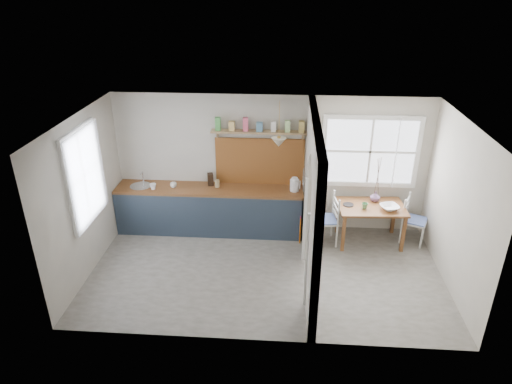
# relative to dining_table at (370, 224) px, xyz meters

# --- Properties ---
(floor) EXTENTS (5.80, 3.20, 0.01)m
(floor) POSITION_rel_dining_table_xyz_m (-1.85, -1.10, -0.37)
(floor) COLOR gray
(floor) RESTS_ON ground
(ceiling) EXTENTS (5.80, 3.20, 0.01)m
(ceiling) POSITION_rel_dining_table_xyz_m (-1.85, -1.10, 2.23)
(ceiling) COLOR beige
(ceiling) RESTS_ON walls
(walls) EXTENTS (5.81, 3.21, 2.60)m
(walls) POSITION_rel_dining_table_xyz_m (-1.85, -1.10, 0.93)
(walls) COLOR beige
(walls) RESTS_ON floor
(partition) EXTENTS (0.12, 3.20, 2.60)m
(partition) POSITION_rel_dining_table_xyz_m (-1.15, -1.04, 1.08)
(partition) COLOR beige
(partition) RESTS_ON floor
(kitchen_window) EXTENTS (0.10, 1.16, 1.50)m
(kitchen_window) POSITION_rel_dining_table_xyz_m (-4.72, -1.10, 1.28)
(kitchen_window) COLOR white
(kitchen_window) RESTS_ON walls
(nook_window) EXTENTS (1.76, 0.10, 1.30)m
(nook_window) POSITION_rel_dining_table_xyz_m (-0.05, 0.46, 1.23)
(nook_window) COLOR white
(nook_window) RESTS_ON walls
(counter) EXTENTS (3.50, 0.60, 0.90)m
(counter) POSITION_rel_dining_table_xyz_m (-2.98, 0.23, 0.09)
(counter) COLOR brown
(counter) RESTS_ON floor
(sink) EXTENTS (0.40, 0.40, 0.02)m
(sink) POSITION_rel_dining_table_xyz_m (-4.28, 0.20, 0.52)
(sink) COLOR silver
(sink) RESTS_ON counter
(backsplash) EXTENTS (1.65, 0.03, 0.90)m
(backsplash) POSITION_rel_dining_table_xyz_m (-2.05, 0.47, 0.98)
(backsplash) COLOR brown
(backsplash) RESTS_ON walls
(shelf) EXTENTS (1.75, 0.20, 0.21)m
(shelf) POSITION_rel_dining_table_xyz_m (-2.05, 0.39, 1.63)
(shelf) COLOR #A37B4B
(shelf) RESTS_ON walls
(pendant_lamp) EXTENTS (0.26, 0.26, 0.16)m
(pendant_lamp) POSITION_rel_dining_table_xyz_m (-1.70, 0.05, 1.51)
(pendant_lamp) COLOR #EFE7C9
(pendant_lamp) RESTS_ON ceiling
(utensil_rail) EXTENTS (0.02, 0.50, 0.02)m
(utensil_rail) POSITION_rel_dining_table_xyz_m (-1.24, -0.20, 1.08)
(utensil_rail) COLOR silver
(utensil_rail) RESTS_ON partition
(dining_table) EXTENTS (1.22, 0.85, 0.73)m
(dining_table) POSITION_rel_dining_table_xyz_m (0.00, 0.00, 0.00)
(dining_table) COLOR brown
(dining_table) RESTS_ON floor
(chair_left) EXTENTS (0.49, 0.49, 0.96)m
(chair_left) POSITION_rel_dining_table_xyz_m (-0.84, -0.08, 0.11)
(chair_left) COLOR silver
(chair_left) RESTS_ON floor
(chair_right) EXTENTS (0.54, 0.54, 0.90)m
(chair_right) POSITION_rel_dining_table_xyz_m (0.82, 0.06, 0.08)
(chair_right) COLOR silver
(chair_right) RESTS_ON floor
(kettle) EXTENTS (0.24, 0.20, 0.26)m
(kettle) POSITION_rel_dining_table_xyz_m (-1.40, 0.20, 0.66)
(kettle) COLOR white
(kettle) RESTS_ON counter
(mug_a) EXTENTS (0.14, 0.14, 0.11)m
(mug_a) POSITION_rel_dining_table_xyz_m (-4.00, 0.07, 0.59)
(mug_a) COLOR white
(mug_a) RESTS_ON counter
(mug_b) EXTENTS (0.16, 0.16, 0.10)m
(mug_b) POSITION_rel_dining_table_xyz_m (-3.65, 0.18, 0.58)
(mug_b) COLOR white
(mug_b) RESTS_ON counter
(knife_block) EXTENTS (0.13, 0.16, 0.22)m
(knife_block) POSITION_rel_dining_table_xyz_m (-2.97, 0.35, 0.64)
(knife_block) COLOR black
(knife_block) RESTS_ON counter
(jar) EXTENTS (0.09, 0.09, 0.14)m
(jar) POSITION_rel_dining_table_xyz_m (-2.83, 0.26, 0.60)
(jar) COLOR tan
(jar) RESTS_ON counter
(towel_magenta) EXTENTS (0.02, 0.03, 0.52)m
(towel_magenta) POSITION_rel_dining_table_xyz_m (-1.27, -0.11, -0.09)
(towel_magenta) COLOR #B02860
(towel_magenta) RESTS_ON counter
(towel_orange) EXTENTS (0.02, 0.03, 0.51)m
(towel_orange) POSITION_rel_dining_table_xyz_m (-1.27, -0.16, -0.12)
(towel_orange) COLOR #C3610D
(towel_orange) RESTS_ON counter
(bowl) EXTENTS (0.40, 0.40, 0.08)m
(bowl) POSITION_rel_dining_table_xyz_m (0.29, -0.11, 0.41)
(bowl) COLOR white
(bowl) RESTS_ON dining_table
(table_cup) EXTENTS (0.11, 0.11, 0.10)m
(table_cup) POSITION_rel_dining_table_xyz_m (-0.14, -0.10, 0.42)
(table_cup) COLOR #558E5A
(table_cup) RESTS_ON dining_table
(plate) EXTENTS (0.24, 0.24, 0.02)m
(plate) POSITION_rel_dining_table_xyz_m (-0.42, 0.01, 0.38)
(plate) COLOR black
(plate) RESTS_ON dining_table
(vase) EXTENTS (0.23, 0.23, 0.19)m
(vase) POSITION_rel_dining_table_xyz_m (0.08, 0.20, 0.46)
(vase) COLOR #714F77
(vase) RESTS_ON dining_table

